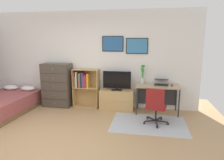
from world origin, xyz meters
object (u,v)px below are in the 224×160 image
Objects in this scene: bookshelf at (84,84)px; desk at (157,90)px; dresser at (57,85)px; tv_stand at (117,100)px; bamboo_vase at (143,74)px; television at (117,81)px; office_chair at (156,105)px; bed at (3,104)px; computer_mouse at (172,85)px; laptop at (161,82)px.

desk is at bearing -1.60° from bookshelf.
bookshelf is at bearing 4.54° from dresser.
bookshelf is 1.17× the size of tv_stand.
bamboo_vase is at bearing 2.90° from dresser.
television is 1.39m from office_chair.
office_chair is 1.19m from bamboo_vase.
bed is 1.83× the size of bookshelf.
bookshelf is 2.20m from office_chair.
television is at bearing 15.31° from bed.
dresser is 2.45× the size of bamboo_vase.
bookshelf is 2.15× the size of bamboo_vase.
bamboo_vase is at bearing 2.11° from bookshelf.
bookshelf is 1.43× the size of television.
office_chair is at bearing -94.17° from desk.
bookshelf reaches higher than bed.
dresser is at bearing -175.46° from bookshelf.
bamboo_vase is (0.68, 0.13, 0.19)m from television.
television is 0.69× the size of desk.
computer_mouse reaches higher than bed.
bed is 1.49m from dresser.
bamboo_vase is (0.68, 0.11, 0.73)m from tv_stand.
bookshelf is at bearing 177.18° from computer_mouse.
bed is 3.11m from television.
dresser is 3.07× the size of laptop.
laptop is 3.91× the size of computer_mouse.
laptop reaches higher than computer_mouse.
bed is at bearing -157.15° from bookshelf.
television is at bearing 151.83° from office_chair.
laptop is (4.13, 0.83, 0.58)m from bed.
dresser is 1.63× the size of television.
dresser is 12.00× the size of computer_mouse.
tv_stand is 1.13m from desk.
bookshelf is 1.27× the size of office_chair.
bamboo_vase is (-0.50, 0.07, 0.20)m from laptop.
dresser is at bearing 174.73° from office_chair.
office_chair reaches higher than bed.
laptop reaches higher than bed.
bed is at bearing -170.69° from computer_mouse.
desk is 0.58m from bamboo_vase.
laptop is (1.18, 0.04, 0.53)m from tv_stand.
tv_stand is 8.98× the size of computer_mouse.
desk is (2.83, 0.01, -0.02)m from dresser.
bed is 3.98m from office_chair.
television is 1.88× the size of laptop.
dresser is at bearing 179.00° from computer_mouse.
bamboo_vase reaches higher than bookshelf.
computer_mouse is (0.26, -0.11, -0.05)m from laptop.
bed is 3.93× the size of bamboo_vase.
tv_stand is 1.37m from office_chair.
bed is at bearing -169.04° from desk.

